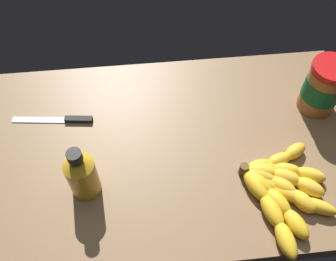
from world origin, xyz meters
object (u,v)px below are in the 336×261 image
at_px(banana_bunch, 280,188).
at_px(peanut_butter_jar, 323,87).
at_px(honey_bottle, 82,174).
at_px(butter_knife, 60,119).

bearing_deg(banana_bunch, peanut_butter_jar, 55.45).
xyz_separation_m(peanut_butter_jar, honey_bottle, (-0.59, -0.18, -0.01)).
height_order(banana_bunch, butter_knife, banana_bunch).
xyz_separation_m(banana_bunch, peanut_butter_jar, (0.16, 0.23, 0.06)).
xyz_separation_m(peanut_butter_jar, butter_knife, (-0.67, 0.02, -0.07)).
bearing_deg(butter_knife, banana_bunch, -26.55).
bearing_deg(honey_bottle, peanut_butter_jar, 17.06).
relative_size(banana_bunch, butter_knife, 1.35).
xyz_separation_m(honey_bottle, butter_knife, (-0.07, 0.20, -0.06)).
height_order(honey_bottle, butter_knife, honey_bottle).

